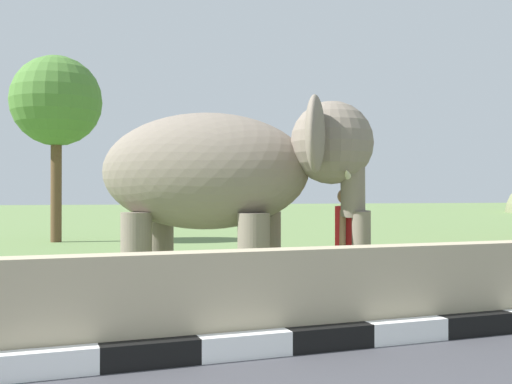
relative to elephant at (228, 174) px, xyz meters
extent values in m
cube|color=white|center=(-2.55, -2.92, -1.74)|extent=(0.90, 0.20, 0.24)
cube|color=black|center=(-1.65, -2.92, -1.74)|extent=(0.90, 0.20, 0.24)
cube|color=white|center=(-0.75, -2.92, -1.74)|extent=(0.90, 0.20, 0.24)
cube|color=black|center=(0.15, -2.92, -1.74)|extent=(0.90, 0.20, 0.24)
cube|color=white|center=(1.05, -2.92, -1.74)|extent=(0.90, 0.20, 0.24)
cube|color=black|center=(1.95, -2.92, -1.74)|extent=(0.90, 0.20, 0.24)
cube|color=tan|center=(0.25, -2.62, -1.36)|extent=(28.00, 0.36, 1.00)
cylinder|color=slate|center=(0.65, 0.12, -1.21)|extent=(0.44, 0.44, 1.31)
cylinder|color=slate|center=(0.17, -0.64, -1.21)|extent=(0.44, 0.44, 1.31)
cylinder|color=slate|center=(-0.79, 1.03, -1.21)|extent=(0.44, 0.44, 1.31)
cylinder|color=slate|center=(-1.27, 0.27, -1.21)|extent=(0.44, 0.44, 1.31)
ellipsoid|color=slate|center=(-0.31, 0.19, 0.04)|extent=(3.48, 3.00, 1.70)
sphere|color=slate|center=(1.27, -0.80, 0.43)|extent=(1.16, 1.16, 1.16)
ellipsoid|color=#D84C8C|center=(1.52, -0.95, 0.58)|extent=(0.65, 0.73, 0.44)
ellipsoid|color=slate|center=(1.57, -0.06, 0.48)|extent=(0.68, 0.89, 1.00)
ellipsoid|color=slate|center=(0.74, -1.38, 0.48)|extent=(0.68, 0.89, 1.00)
cylinder|color=slate|center=(1.52, -0.95, -0.12)|extent=(0.54, 0.59, 0.99)
cylinder|color=slate|center=(1.62, -1.02, -0.92)|extent=(0.39, 0.41, 0.82)
cone|color=beige|center=(1.62, -0.69, -0.02)|extent=(0.42, 0.55, 0.22)
cone|color=beige|center=(1.32, -1.16, -0.02)|extent=(0.42, 0.55, 0.22)
cylinder|color=navy|center=(1.67, -0.48, -1.45)|extent=(0.15, 0.15, 0.82)
cylinder|color=navy|center=(1.55, -0.65, -1.45)|extent=(0.15, 0.15, 0.82)
cube|color=red|center=(1.61, -0.56, -0.75)|extent=(0.43, 0.46, 0.58)
cylinder|color=#9E7251|center=(1.77, -0.36, -0.78)|extent=(0.14, 0.14, 0.52)
cylinder|color=#9E7251|center=(1.46, -0.77, -0.78)|extent=(0.16, 0.17, 0.53)
sphere|color=#9E7251|center=(1.61, -0.56, -0.32)|extent=(0.23, 0.23, 0.23)
cylinder|color=brown|center=(-1.94, 12.99, 0.09)|extent=(0.36, 0.36, 3.92)
sphere|color=#487731|center=(-1.94, 12.99, 2.88)|extent=(3.03, 3.03, 3.03)
camera|label=1|loc=(-2.63, -8.33, -0.32)|focal=42.37mm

